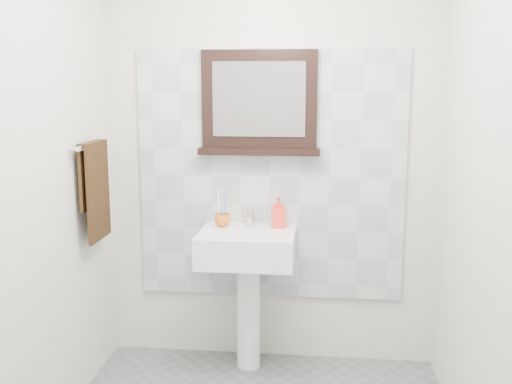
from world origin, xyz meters
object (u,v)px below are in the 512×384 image
(hand_towel, at_px, (95,183))
(framed_mirror, at_px, (259,105))
(toothbrush_cup, at_px, (222,220))
(pedestal_sink, at_px, (247,262))
(soap_dispenser, at_px, (279,212))

(hand_towel, bearing_deg, framed_mirror, 22.70)
(framed_mirror, bearing_deg, hand_towel, -157.30)
(toothbrush_cup, distance_m, hand_towel, 0.77)
(framed_mirror, height_order, hand_towel, framed_mirror)
(pedestal_sink, bearing_deg, hand_towel, -167.71)
(soap_dispenser, xyz_separation_m, framed_mirror, (-0.12, 0.07, 0.62))
(toothbrush_cup, height_order, hand_towel, hand_towel)
(pedestal_sink, relative_size, toothbrush_cup, 10.15)
(pedestal_sink, distance_m, toothbrush_cup, 0.29)
(pedestal_sink, xyz_separation_m, soap_dispenser, (0.17, 0.12, 0.28))
(framed_mirror, bearing_deg, pedestal_sink, -104.75)
(pedestal_sink, bearing_deg, framed_mirror, 75.25)
(hand_towel, bearing_deg, soap_dispenser, 16.67)
(hand_towel, bearing_deg, toothbrush_cup, 23.02)
(toothbrush_cup, bearing_deg, framed_mirror, 21.68)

